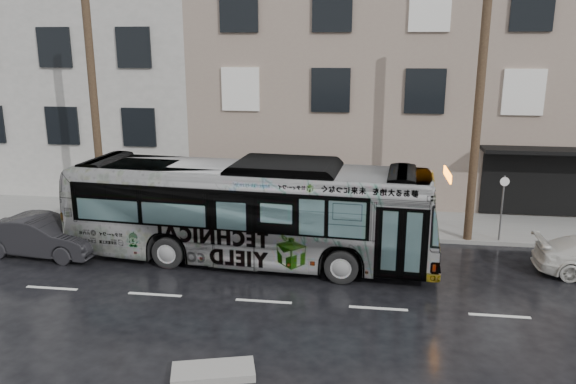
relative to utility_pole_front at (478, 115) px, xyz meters
name	(u,v)px	position (x,y,z in m)	size (l,w,h in m)	color
ground	(277,268)	(-6.50, -3.30, -4.65)	(120.00, 120.00, 0.00)	black
sidewalk	(296,220)	(-6.50, 1.60, -4.58)	(90.00, 3.60, 0.15)	gray
building_taupe	(414,76)	(-1.50, 9.40, 0.85)	(20.00, 12.00, 11.00)	gray
building_grey	(6,27)	(-24.50, 10.90, 3.35)	(26.00, 15.00, 16.00)	#B3AFA9
utility_pole_front	(478,115)	(0.00, 0.00, 0.00)	(0.30, 0.30, 9.00)	#493824
utility_pole_rear	(95,109)	(-14.00, 0.00, 0.00)	(0.30, 0.30, 9.00)	#493824
sign_post	(502,208)	(1.10, 0.00, -3.30)	(0.06, 0.06, 2.40)	slate
bus	(249,211)	(-7.53, -2.71, -2.94)	(2.87, 12.28, 3.42)	#B2B2B2
dark_sedan	(42,236)	(-14.63, -3.29, -3.96)	(1.47, 4.20, 1.39)	black
slush_pile	(213,372)	(-6.93, -9.56, -4.56)	(1.80, 0.80, 0.18)	#A2A19A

